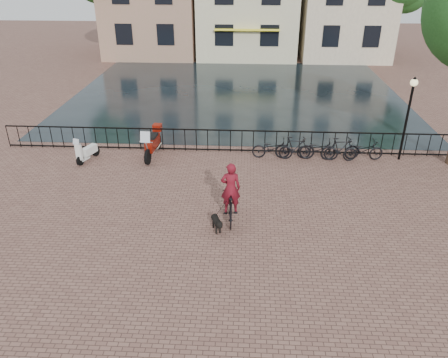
# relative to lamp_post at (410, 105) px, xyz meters

# --- Properties ---
(ground) EXTENTS (100.00, 100.00, 0.00)m
(ground) POSITION_rel_lamp_post_xyz_m (-7.20, -7.60, -2.38)
(ground) COLOR brown
(ground) RESTS_ON ground
(canal_water) EXTENTS (20.00, 20.00, 0.00)m
(canal_water) POSITION_rel_lamp_post_xyz_m (-7.20, 9.70, -2.38)
(canal_water) COLOR black
(canal_water) RESTS_ON ground
(railing) EXTENTS (20.00, 0.05, 1.02)m
(railing) POSITION_rel_lamp_post_xyz_m (-7.20, 0.40, -1.87)
(railing) COLOR black
(railing) RESTS_ON ground
(lamp_post) EXTENTS (0.30, 0.30, 3.45)m
(lamp_post) POSITION_rel_lamp_post_xyz_m (0.00, 0.00, 0.00)
(lamp_post) COLOR black
(lamp_post) RESTS_ON ground
(cyclist) EXTENTS (0.79, 1.79, 2.40)m
(cyclist) POSITION_rel_lamp_post_xyz_m (-6.96, -5.21, -1.47)
(cyclist) COLOR black
(cyclist) RESTS_ON ground
(dog) EXTENTS (0.51, 0.85, 0.54)m
(dog) POSITION_rel_lamp_post_xyz_m (-7.36, -5.82, -2.11)
(dog) COLOR black
(dog) RESTS_ON ground
(motorcycle) EXTENTS (0.66, 2.13, 1.50)m
(motorcycle) POSITION_rel_lamp_post_xyz_m (-10.49, -0.28, -1.63)
(motorcycle) COLOR maroon
(motorcycle) RESTS_ON ground
(scooter) EXTENTS (0.78, 1.35, 1.21)m
(scooter) POSITION_rel_lamp_post_xyz_m (-13.15, -0.86, -1.77)
(scooter) COLOR silver
(scooter) RESTS_ON ground
(parked_bike_0) EXTENTS (1.75, 0.71, 0.90)m
(parked_bike_0) POSITION_rel_lamp_post_xyz_m (-5.40, -0.20, -1.93)
(parked_bike_0) COLOR black
(parked_bike_0) RESTS_ON ground
(parked_bike_1) EXTENTS (1.67, 0.50, 1.00)m
(parked_bike_1) POSITION_rel_lamp_post_xyz_m (-4.45, -0.20, -1.88)
(parked_bike_1) COLOR black
(parked_bike_1) RESTS_ON ground
(parked_bike_2) EXTENTS (1.77, 0.77, 0.90)m
(parked_bike_2) POSITION_rel_lamp_post_xyz_m (-3.50, -0.20, -1.93)
(parked_bike_2) COLOR black
(parked_bike_2) RESTS_ON ground
(parked_bike_3) EXTENTS (1.71, 0.67, 1.00)m
(parked_bike_3) POSITION_rel_lamp_post_xyz_m (-2.55, -0.20, -1.88)
(parked_bike_3) COLOR black
(parked_bike_3) RESTS_ON ground
(parked_bike_4) EXTENTS (1.79, 0.85, 0.90)m
(parked_bike_4) POSITION_rel_lamp_post_xyz_m (-1.60, -0.20, -1.93)
(parked_bike_4) COLOR black
(parked_bike_4) RESTS_ON ground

